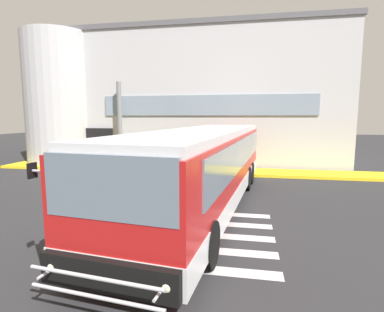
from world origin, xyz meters
TOP-DOWN VIEW (x-y plane):
  - ground_plane at (0.00, 0.00)m, footprint 80.00×90.00m
  - bay_paint_stripes at (2.00, -4.20)m, footprint 4.40×3.96m
  - terminal_building at (-0.68, 11.57)m, footprint 20.52×13.80m
  - boarding_curb at (0.00, 4.80)m, footprint 22.72×2.00m
  - entry_support_column at (-4.20, 5.40)m, footprint 0.28×0.28m
  - bus_main_foreground at (1.99, -1.65)m, footprint 4.32×12.60m
  - passenger_near_column at (-3.40, 4.99)m, footprint 0.56×0.34m
  - passenger_by_doorway at (-2.09, 5.04)m, footprint 0.49×0.52m

SIDE VIEW (x-z plane):
  - ground_plane at x=0.00m, z-range -0.02..0.00m
  - bay_paint_stripes at x=2.00m, z-range 0.00..0.01m
  - boarding_curb at x=0.00m, z-range 0.00..0.15m
  - passenger_near_column at x=-3.40m, z-range 0.24..1.92m
  - passenger_by_doorway at x=-2.09m, z-range 0.28..1.95m
  - bus_main_foreground at x=1.99m, z-range -0.01..2.69m
  - entry_support_column at x=-4.20m, z-range 0.15..5.21m
  - terminal_building at x=-0.68m, z-range -0.01..8.73m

